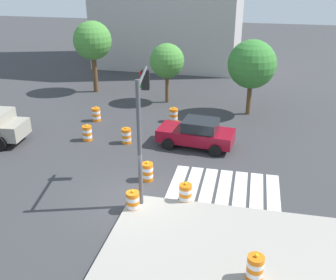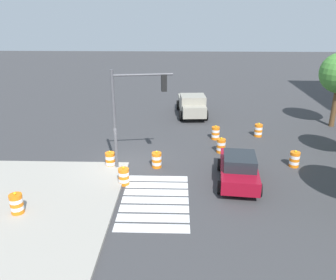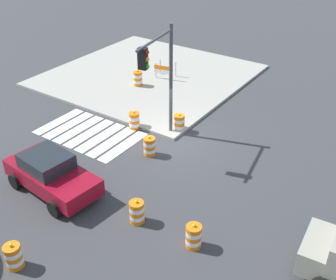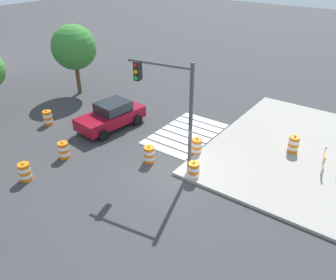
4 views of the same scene
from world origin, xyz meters
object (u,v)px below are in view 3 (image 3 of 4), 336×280
at_px(traffic_barrel_near_corner, 150,146).
at_px(traffic_barrel_median_near, 137,212).
at_px(sports_car, 51,173).
at_px(traffic_barrel_on_sidewalk, 138,78).
at_px(traffic_light_pole, 160,69).
at_px(construction_barricade, 165,70).
at_px(traffic_barrel_opposite_curb, 179,123).
at_px(traffic_barrel_median_far, 134,121).
at_px(traffic_barrel_lane_center, 194,236).
at_px(traffic_barrel_crosswalk_end, 14,256).

relative_size(traffic_barrel_near_corner, traffic_barrel_median_near, 1.00).
distance_m(sports_car, traffic_barrel_near_corner, 4.74).
xyz_separation_m(traffic_barrel_on_sidewalk, traffic_light_pole, (-5.06, 4.68, 3.31)).
distance_m(traffic_barrel_near_corner, traffic_light_pole, 3.64).
bearing_deg(construction_barricade, traffic_barrel_opposite_curb, 131.10).
distance_m(traffic_barrel_near_corner, traffic_barrel_opposite_curb, 2.67).
xyz_separation_m(traffic_barrel_median_near, construction_barricade, (6.80, -11.65, 0.27)).
xyz_separation_m(traffic_barrel_median_far, traffic_barrel_lane_center, (-6.88, 5.42, 0.00)).
bearing_deg(traffic_barrel_near_corner, traffic_barrel_median_near, 120.49).
xyz_separation_m(traffic_barrel_near_corner, construction_barricade, (4.46, -7.69, 0.27)).
xyz_separation_m(traffic_barrel_median_near, traffic_barrel_on_sidewalk, (7.52, -9.77, 0.15)).
xyz_separation_m(sports_car, traffic_barrel_crosswalk_end, (-2.08, 3.58, -0.36)).
height_order(traffic_barrel_median_near, traffic_barrel_median_far, same).
bearing_deg(traffic_light_pole, traffic_barrel_lane_center, 134.35).
height_order(traffic_barrel_crosswalk_end, traffic_barrel_median_far, same).
distance_m(sports_car, traffic_barrel_median_far, 5.98).
height_order(traffic_barrel_opposite_curb, traffic_barrel_on_sidewalk, traffic_barrel_on_sidewalk).
bearing_deg(traffic_barrel_median_near, traffic_barrel_opposite_curb, -70.00).
height_order(construction_barricade, traffic_light_pole, traffic_light_pole).
distance_m(traffic_barrel_crosswalk_end, traffic_barrel_median_far, 9.85).
bearing_deg(construction_barricade, traffic_barrel_median_near, 120.25).
height_order(traffic_barrel_median_far, traffic_light_pole, traffic_light_pole).
relative_size(traffic_barrel_median_far, traffic_barrel_on_sidewalk, 1.00).
xyz_separation_m(sports_car, traffic_light_pole, (-1.62, -5.51, 3.10)).
xyz_separation_m(traffic_barrel_opposite_curb, traffic_barrel_on_sidewalk, (5.11, -3.14, 0.15)).
bearing_deg(sports_car, traffic_barrel_median_near, -174.05).
xyz_separation_m(traffic_barrel_lane_center, traffic_light_pole, (4.87, -4.98, 3.46)).
bearing_deg(traffic_barrel_opposite_curb, traffic_barrel_lane_center, 126.47).
relative_size(traffic_barrel_near_corner, construction_barricade, 0.75).
bearing_deg(traffic_barrel_median_near, traffic_light_pole, -64.19).
relative_size(traffic_barrel_median_far, construction_barricade, 0.75).
distance_m(traffic_barrel_lane_center, traffic_barrel_on_sidewalk, 13.85).
bearing_deg(construction_barricade, traffic_barrel_median_far, 110.75).
bearing_deg(traffic_barrel_opposite_curb, traffic_barrel_near_corner, 91.72).
distance_m(traffic_barrel_median_near, traffic_barrel_opposite_curb, 7.05).
height_order(sports_car, traffic_barrel_median_far, sports_car).
xyz_separation_m(sports_car, construction_barricade, (2.71, -12.08, -0.09)).
height_order(sports_car, traffic_barrel_lane_center, sports_car).
bearing_deg(traffic_barrel_median_far, traffic_barrel_lane_center, 141.76).
height_order(sports_car, traffic_barrel_median_near, sports_car).
height_order(traffic_barrel_median_near, traffic_barrel_lane_center, same).
distance_m(traffic_barrel_crosswalk_end, traffic_barrel_on_sidewalk, 14.84).
distance_m(traffic_barrel_median_far, traffic_light_pole, 4.03).
bearing_deg(traffic_barrel_lane_center, traffic_light_pole, -45.65).
relative_size(traffic_barrel_crosswalk_end, traffic_barrel_median_near, 1.00).
xyz_separation_m(traffic_barrel_crosswalk_end, construction_barricade, (4.79, -15.66, 0.27)).
bearing_deg(traffic_light_pole, traffic_barrel_near_corner, 96.48).
xyz_separation_m(traffic_barrel_lane_center, construction_barricade, (9.20, -11.54, 0.27)).
bearing_deg(traffic_barrel_median_far, construction_barricade, -69.25).
height_order(traffic_barrel_lane_center, traffic_light_pole, traffic_light_pole).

